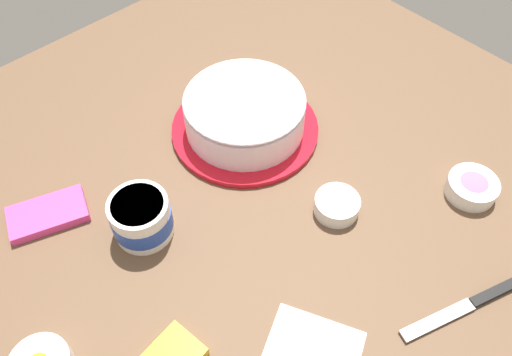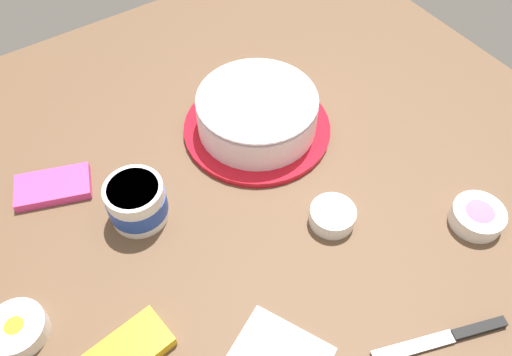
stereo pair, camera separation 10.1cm
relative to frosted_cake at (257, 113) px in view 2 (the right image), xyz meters
The scene contains 9 objects.
ground_plane 0.25m from the frosted_cake, 124.37° to the right, with size 1.54×1.54×0.00m, color brown.
frosted_cake is the anchor object (origin of this frame).
frosting_tub 0.32m from the frosted_cake, 168.83° to the right, with size 0.11×0.11×0.09m.
spreading_knife 0.57m from the frosted_cake, 89.11° to the right, with size 0.23×0.09×0.01m.
sprinkle_bowl_pink 0.48m from the frosted_cake, 63.52° to the right, with size 0.10×0.10×0.04m.
sprinkle_bowl_green 0.28m from the frosted_cake, 92.64° to the right, with size 0.09×0.09×0.03m.
sprinkle_bowl_orange 0.60m from the frosted_cake, 164.16° to the right, with size 0.10×0.10×0.03m.
candy_box_lower 0.44m from the frosted_cake, 168.20° to the left, with size 0.15×0.08×0.02m, color #E53D8E.
candy_box_upper 0.54m from the frosted_cake, 146.72° to the right, with size 0.15×0.08×0.02m, color yellow.
Camera 2 is at (-0.29, -0.44, 0.83)m, focal length 36.21 mm.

